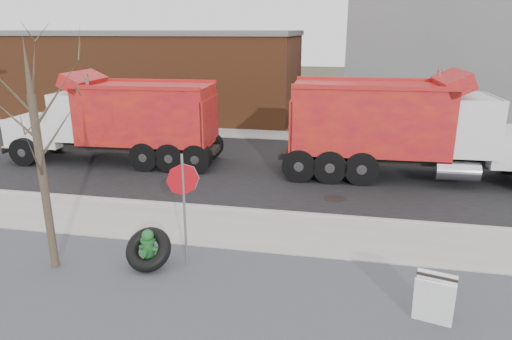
% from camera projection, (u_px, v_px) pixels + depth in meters
% --- Properties ---
extents(ground, '(120.00, 120.00, 0.00)m').
position_uv_depth(ground, '(219.00, 232.00, 12.40)').
color(ground, '#383328').
rests_on(ground, ground).
extents(gravel_verge, '(60.00, 5.00, 0.03)m').
position_uv_depth(gravel_verge, '(172.00, 304.00, 9.12)').
color(gravel_verge, slate).
rests_on(gravel_verge, ground).
extents(sidewalk, '(60.00, 2.50, 0.06)m').
position_uv_depth(sidewalk, '(222.00, 227.00, 12.63)').
color(sidewalk, '#9E9B93').
rests_on(sidewalk, ground).
extents(curb, '(60.00, 0.15, 0.11)m').
position_uv_depth(curb, '(233.00, 209.00, 13.84)').
color(curb, '#9E9B93').
rests_on(curb, ground).
extents(road, '(60.00, 9.40, 0.02)m').
position_uv_depth(road, '(262.00, 167.00, 18.31)').
color(road, black).
rests_on(road, ground).
extents(far_sidewalk, '(60.00, 2.00, 0.06)m').
position_uv_depth(far_sidewalk, '(282.00, 135.00, 23.65)').
color(far_sidewalk, '#9E9B93').
rests_on(far_sidewalk, ground).
extents(building_grey, '(12.00, 10.00, 8.00)m').
position_uv_depth(building_grey, '(451.00, 53.00, 26.42)').
color(building_grey, slate).
rests_on(building_grey, ground).
extents(building_brick, '(20.20, 8.20, 5.30)m').
position_uv_depth(building_brick, '(140.00, 72.00, 29.43)').
color(building_brick, brown).
rests_on(building_brick, ground).
extents(bare_tree, '(3.20, 3.20, 5.20)m').
position_uv_depth(bare_tree, '(36.00, 128.00, 9.60)').
color(bare_tree, '#382D23').
rests_on(bare_tree, ground).
extents(fire_hydrant, '(0.54, 0.52, 0.95)m').
position_uv_depth(fire_hydrant, '(149.00, 250.00, 10.45)').
color(fire_hydrant, '#256134').
rests_on(fire_hydrant, ground).
extents(truck_tire, '(1.07, 0.96, 0.97)m').
position_uv_depth(truck_tire, '(148.00, 249.00, 10.40)').
color(truck_tire, black).
rests_on(truck_tire, ground).
extents(stop_sign, '(0.64, 0.41, 2.69)m').
position_uv_depth(stop_sign, '(183.00, 191.00, 10.12)').
color(stop_sign, gray).
rests_on(stop_sign, ground).
extents(sandwich_board, '(0.80, 0.61, 0.98)m').
position_uv_depth(sandwich_board, '(434.00, 300.00, 8.38)').
color(sandwich_board, white).
rests_on(sandwich_board, ground).
extents(dump_truck_red_a, '(9.76, 2.95, 3.89)m').
position_uv_depth(dump_truck_red_a, '(405.00, 125.00, 16.45)').
color(dump_truck_red_a, black).
rests_on(dump_truck_red_a, ground).
extents(dump_truck_red_b, '(8.70, 2.87, 3.65)m').
position_uv_depth(dump_truck_red_b, '(121.00, 118.00, 18.42)').
color(dump_truck_red_b, black).
rests_on(dump_truck_red_b, ground).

